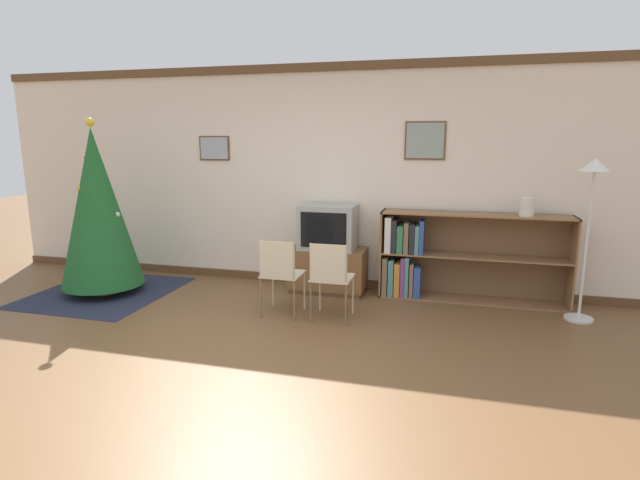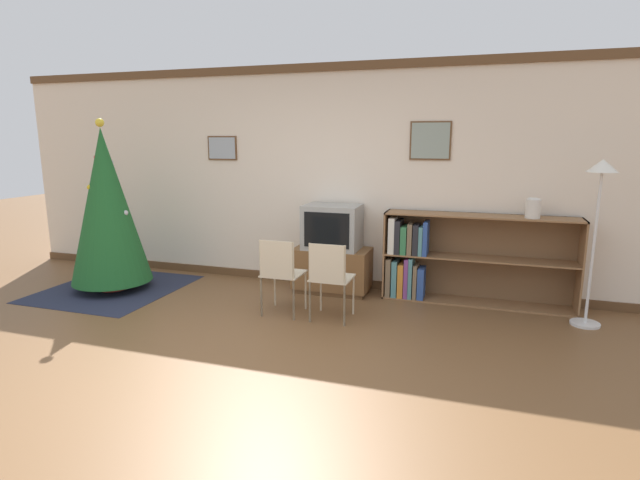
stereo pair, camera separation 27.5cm
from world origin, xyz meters
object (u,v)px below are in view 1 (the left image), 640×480
tv_console (328,270)px  television (328,227)px  standing_lamp (592,198)px  vase (527,206)px  folding_chair_left (280,272)px  bookshelf (437,257)px  christmas_tree (98,208)px  folding_chair_right (330,276)px

tv_console → television: 0.53m
television → standing_lamp: standing_lamp is taller
vase → standing_lamp: (0.54, -0.31, 0.14)m
folding_chair_left → vase: bearing=22.2°
bookshelf → christmas_tree: bearing=-167.9°
vase → folding_chair_left: bearing=-157.8°
folding_chair_left → standing_lamp: size_ratio=0.50×
christmas_tree → standing_lamp: size_ratio=1.25×
christmas_tree → folding_chair_left: christmas_tree is taller
bookshelf → vase: 1.11m
christmas_tree → standing_lamp: 5.35m
folding_chair_left → bookshelf: bookshelf is taller
tv_console → folding_chair_left: (-0.27, -0.98, 0.20)m
bookshelf → vase: size_ratio=9.86×
christmas_tree → tv_console: size_ratio=2.27×
television → tv_console: bearing=90.0°
tv_console → vase: size_ratio=4.29×
folding_chair_left → folding_chair_right: (0.53, 0.00, 0.00)m
folding_chair_right → standing_lamp: 2.67m
tv_console → christmas_tree: bearing=-163.8°
television → vase: bearing=0.7°
tv_console → folding_chair_right: 1.03m
christmas_tree → folding_chair_left: size_ratio=2.50×
christmas_tree → television: 2.71m
television → folding_chair_right: bearing=-74.7°
folding_chair_right → tv_console: bearing=105.3°
tv_console → folding_chair_left: folding_chair_left is taller
folding_chair_right → standing_lamp: standing_lamp is taller
folding_chair_right → folding_chair_left: bearing=180.0°
folding_chair_left → standing_lamp: 3.17m
folding_chair_left → bookshelf: (1.54, 1.06, 0.01)m
television → folding_chair_left: bearing=-105.3°
tv_console → television: television is taller
tv_console → television: (0.00, -0.00, 0.53)m
bookshelf → television: bearing=-176.4°
television → vase: size_ratio=3.12×
folding_chair_left → bookshelf: size_ratio=0.39×
tv_console → standing_lamp: (2.73, -0.29, 0.99)m
tv_console → folding_chair_right: (0.27, -0.98, 0.20)m
vase → folding_chair_right: bearing=-152.5°
standing_lamp → folding_chair_right: bearing=-164.4°
vase → standing_lamp: bearing=-30.2°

